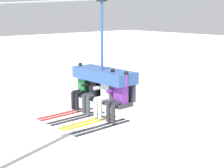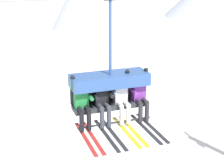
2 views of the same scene
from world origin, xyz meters
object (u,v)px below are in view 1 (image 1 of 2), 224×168
skier_green (81,87)px  skier_white (104,93)px  skier_purple (117,97)px  skier_black (92,91)px  chairlift_chair (104,79)px

skier_green → skier_white: bearing=0.0°
skier_white → skier_purple: (0.50, 0.00, 0.00)m
skier_green → skier_white: 1.00m
skier_black → skier_white: bearing=0.8°
skier_black → skier_purple: bearing=0.4°
chairlift_chair → skier_green: (-0.75, -0.21, -0.29)m
chairlift_chair → skier_white: bearing=-40.3°
skier_black → skier_purple: (1.00, 0.01, 0.02)m
skier_green → skier_purple: 1.50m
chairlift_chair → skier_white: chairlift_chair is taller
chairlift_chair → skier_white: (0.25, -0.21, -0.29)m
skier_green → skier_purple: bearing=0.0°
chairlift_chair → skier_green: bearing=-164.1°
chairlift_chair → skier_black: bearing=-138.4°
skier_green → skier_white: same height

